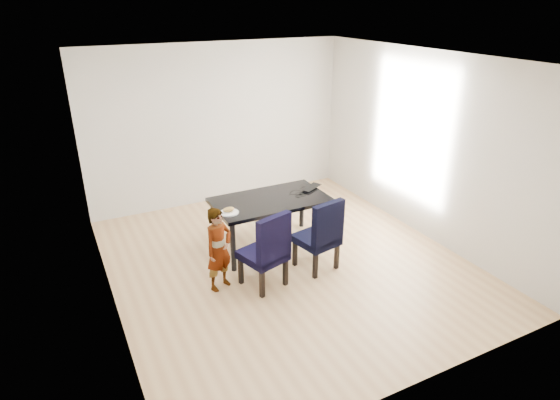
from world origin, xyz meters
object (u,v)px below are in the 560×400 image
chair_left (263,249)px  chair_right (316,233)px  plate (229,213)px  dining_table (271,223)px  laptop (308,187)px  child (219,249)px

chair_left → chair_right: size_ratio=1.01×
plate → dining_table: bearing=14.5°
chair_right → laptop: chair_right is taller
chair_left → plate: (-0.17, 0.66, 0.25)m
chair_left → child: child is taller
chair_left → chair_right: (0.80, 0.06, -0.00)m
dining_table → chair_left: bearing=-121.4°
chair_left → laptop: (1.19, 0.96, 0.26)m
chair_right → laptop: bearing=55.2°
laptop → chair_left: bearing=11.5°
dining_table → chair_left: size_ratio=1.57×
chair_right → laptop: 1.02m
dining_table → chair_right: size_ratio=1.59×
chair_left → laptop: size_ratio=2.77×
child → plate: size_ratio=4.31×
chair_right → plate: 1.17m
chair_left → chair_right: chair_left is taller
dining_table → child: bearing=-147.2°
laptop → dining_table: bearing=-17.2°
dining_table → child: child is taller
chair_right → chair_left: bearing=172.6°
dining_table → plate: bearing=-165.5°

